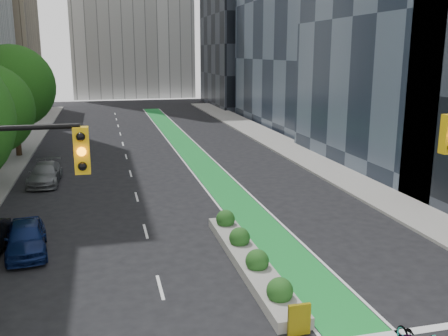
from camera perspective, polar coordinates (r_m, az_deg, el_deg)
sidewalk_right at (r=40.10m, az=10.11°, el=0.95°), size 3.60×90.00×0.15m
bike_lane_paint at (r=42.28m, az=-3.66°, el=1.66°), size 2.20×70.00×0.01m
building_dark_end at (r=82.64m, az=3.47°, el=16.99°), size 14.00×18.00×28.00m
tree_far at (r=43.43m, az=-22.99°, el=8.54°), size 6.60×6.60×9.00m
median_planter at (r=20.30m, az=2.91°, el=-10.14°), size 1.20×10.26×1.10m
parked_car_left_near at (r=22.96m, az=-21.70°, el=-7.41°), size 2.11×4.25×1.39m
parked_car_left_far at (r=34.45m, az=-19.78°, el=-0.62°), size 2.01×4.63×1.33m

